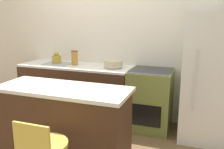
# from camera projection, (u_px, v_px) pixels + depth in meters

# --- Properties ---
(ground_plane) EXTENTS (14.00, 14.00, 0.00)m
(ground_plane) POSITION_uv_depth(u_px,v_px,m) (84.00, 127.00, 3.86)
(ground_plane) COLOR brown
(wall_back) EXTENTS (8.00, 0.06, 2.60)m
(wall_back) POSITION_uv_depth(u_px,v_px,m) (99.00, 38.00, 4.15)
(wall_back) COLOR silver
(wall_back) RESTS_ON ground_plane
(back_counter) EXTENTS (1.84, 0.60, 0.90)m
(back_counter) POSITION_uv_depth(u_px,v_px,m) (76.00, 91.00, 4.14)
(back_counter) COLOR #422819
(back_counter) RESTS_ON ground_plane
(kitchen_island) EXTENTS (1.53, 0.60, 0.89)m
(kitchen_island) POSITION_uv_depth(u_px,v_px,m) (64.00, 124.00, 2.89)
(kitchen_island) COLOR #422819
(kitchen_island) RESTS_ON ground_plane
(oven_range) EXTENTS (0.61, 0.62, 0.90)m
(oven_range) POSITION_uv_depth(u_px,v_px,m) (150.00, 100.00, 3.73)
(oven_range) COLOR olive
(oven_range) RESTS_ON ground_plane
(refrigerator) EXTENTS (0.75, 0.72, 1.72)m
(refrigerator) POSITION_uv_depth(u_px,v_px,m) (212.00, 78.00, 3.32)
(refrigerator) COLOR silver
(refrigerator) RESTS_ON ground_plane
(kettle) EXTENTS (0.15, 0.15, 0.20)m
(kettle) POSITION_uv_depth(u_px,v_px,m) (57.00, 58.00, 4.15)
(kettle) COLOR #B29333
(kettle) RESTS_ON back_counter
(mixing_bowl) EXTENTS (0.28, 0.28, 0.11)m
(mixing_bowl) POSITION_uv_depth(u_px,v_px,m) (113.00, 64.00, 3.82)
(mixing_bowl) COLOR #C1B28E
(mixing_bowl) RESTS_ON back_counter
(canister_jar) EXTENTS (0.11, 0.11, 0.22)m
(canister_jar) POSITION_uv_depth(u_px,v_px,m) (75.00, 57.00, 4.03)
(canister_jar) COLOR #B77F33
(canister_jar) RESTS_ON back_counter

